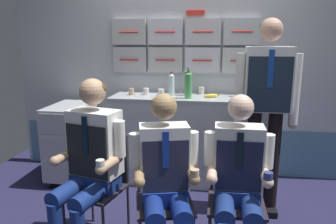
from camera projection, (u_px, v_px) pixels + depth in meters
The scene contains 19 objects.
galley_bulkhead at pixel (189, 83), 3.74m from camera, with size 4.20×0.14×2.15m.
galley_counter at pixel (189, 139), 3.59m from camera, with size 1.69×0.53×0.97m.
service_trolley at pixel (71, 140), 3.63m from camera, with size 0.40×0.65×0.86m.
folding_chair_left at pixel (103, 174), 2.59m from camera, with size 0.48×0.48×0.83m.
crew_member_left at pixel (89, 157), 2.41m from camera, with size 0.54×0.69×1.29m.
folding_chair_center at pixel (163, 187), 2.38m from camera, with size 0.49×0.49×0.83m.
crew_member_center at pixel (165, 176), 2.19m from camera, with size 0.50×0.64×1.22m.
folding_chair_right at pixel (236, 187), 2.38m from camera, with size 0.40×0.40×0.83m.
crew_member_right at pixel (238, 177), 2.19m from camera, with size 0.48×0.58×1.21m.
crew_member_standing at pixel (266, 100), 2.81m from camera, with size 0.55×0.26×1.75m.
water_bottle_short at pixel (189, 85), 3.34m from camera, with size 0.07×0.07×0.29m.
water_bottle_blue_cap at pixel (244, 83), 3.43m from camera, with size 0.07×0.07×0.31m.
water_bottle_tall at pixel (188, 82), 3.52m from camera, with size 0.08×0.08×0.30m.
water_bottle_clear at pixel (172, 85), 3.47m from camera, with size 0.06×0.06×0.26m.
paper_cup_tan at pixel (131, 91), 3.57m from camera, with size 0.06×0.06×0.07m.
paper_cup_blue at pixel (146, 91), 3.57m from camera, with size 0.06×0.06×0.07m.
coffee_cup_white at pixel (201, 90), 3.62m from camera, with size 0.06×0.06×0.08m.
coffee_cup_spare at pixel (161, 92), 3.56m from camera, with size 0.07×0.07×0.07m.
snack_banana at pixel (211, 96), 3.41m from camera, with size 0.17×0.10×0.04m.
Camera 1 is at (0.33, -2.34, 1.58)m, focal length 34.43 mm.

